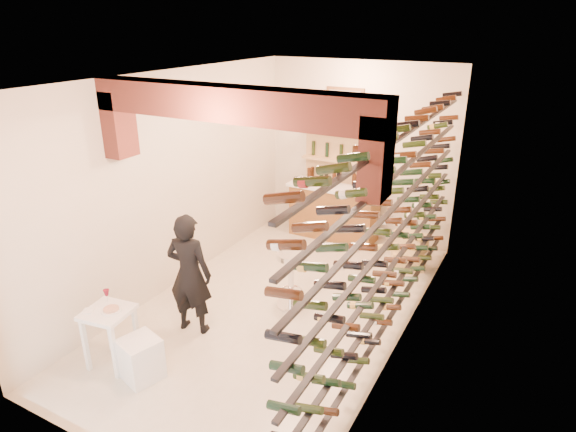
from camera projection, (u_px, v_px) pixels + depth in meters
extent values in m
plane|color=beige|center=(278.00, 307.00, 7.07)|extent=(6.00, 6.00, 0.00)
cube|color=beige|center=(359.00, 152.00, 8.93)|extent=(3.50, 0.02, 3.20)
cube|color=beige|center=(96.00, 314.00, 4.03)|extent=(3.50, 0.02, 3.20)
cube|color=beige|center=(174.00, 183.00, 7.25)|extent=(0.02, 6.00, 3.20)
cube|color=beige|center=(409.00, 227.00, 5.71)|extent=(0.02, 6.00, 3.20)
cube|color=#A25839|center=(276.00, 76.00, 5.88)|extent=(3.50, 6.00, 0.02)
cube|color=brown|center=(229.00, 103.00, 5.13)|extent=(3.50, 0.35, 0.36)
cube|color=brown|center=(119.00, 124.00, 5.99)|extent=(0.24, 0.35, 0.80)
cube|color=brown|center=(376.00, 157.00, 4.55)|extent=(0.24, 0.35, 0.80)
cube|color=black|center=(387.00, 322.00, 6.28)|extent=(0.06, 5.70, 0.03)
cube|color=black|center=(389.00, 295.00, 6.13)|extent=(0.06, 5.70, 0.03)
cube|color=black|center=(392.00, 266.00, 5.98)|extent=(0.06, 5.70, 0.03)
cube|color=black|center=(394.00, 236.00, 5.83)|extent=(0.06, 5.70, 0.03)
cube|color=black|center=(397.00, 205.00, 5.68)|extent=(0.06, 5.70, 0.03)
cube|color=black|center=(400.00, 171.00, 5.54)|extent=(0.06, 5.70, 0.03)
cube|color=black|center=(403.00, 136.00, 5.39)|extent=(0.06, 5.70, 0.03)
cube|color=brown|center=(334.00, 213.00, 9.19)|extent=(1.60, 0.55, 0.96)
cube|color=white|center=(335.00, 187.00, 9.00)|extent=(1.70, 0.62, 0.05)
cube|color=tan|center=(341.00, 182.00, 9.22)|extent=(1.40, 0.10, 2.00)
cube|color=tan|center=(337.00, 211.00, 9.34)|extent=(1.40, 0.28, 0.04)
cube|color=tan|center=(338.00, 186.00, 9.16)|extent=(1.40, 0.28, 0.04)
cube|color=tan|center=(339.00, 160.00, 8.97)|extent=(1.40, 0.28, 0.04)
cube|color=tan|center=(340.00, 133.00, 8.78)|extent=(1.40, 0.28, 0.04)
cube|color=brown|center=(345.00, 103.00, 8.72)|extent=(0.70, 0.04, 0.55)
cube|color=#99998C|center=(344.00, 104.00, 8.70)|extent=(0.60, 0.01, 0.45)
cube|color=white|center=(107.00, 312.00, 5.67)|extent=(0.57, 0.57, 0.05)
cube|color=white|center=(85.00, 345.00, 5.69)|extent=(0.05, 0.05, 0.68)
cube|color=white|center=(114.00, 353.00, 5.56)|extent=(0.05, 0.05, 0.68)
cube|color=white|center=(109.00, 326.00, 6.04)|extent=(0.05, 0.05, 0.68)
cube|color=white|center=(137.00, 333.00, 5.91)|extent=(0.05, 0.05, 0.68)
cylinder|color=white|center=(111.00, 310.00, 5.65)|extent=(0.23, 0.23, 0.01)
cylinder|color=#BF7266|center=(111.00, 309.00, 5.64)|extent=(0.17, 0.17, 0.02)
cube|color=white|center=(88.00, 311.00, 5.64)|extent=(0.16, 0.16, 0.01)
cylinder|color=white|center=(108.00, 301.00, 5.84)|extent=(0.07, 0.07, 0.00)
cylinder|color=white|center=(107.00, 298.00, 5.82)|extent=(0.01, 0.01, 0.09)
cone|color=#5C0719|center=(106.00, 293.00, 5.80)|extent=(0.07, 0.07, 0.08)
cube|color=white|center=(141.00, 359.00, 5.60)|extent=(0.50, 0.50, 0.50)
imported|color=black|center=(189.00, 274.00, 6.29)|extent=(0.66, 0.50, 1.63)
cylinder|color=silver|center=(291.00, 304.00, 7.11)|extent=(0.43, 0.43, 0.03)
cylinder|color=silver|center=(291.00, 281.00, 6.97)|extent=(0.09, 0.09, 0.75)
cylinder|color=silver|center=(291.00, 256.00, 6.83)|extent=(0.41, 0.41, 0.07)
torus|color=silver|center=(291.00, 291.00, 7.03)|extent=(0.33, 0.33, 0.03)
cube|color=#DBB978|center=(407.00, 259.00, 8.13)|extent=(0.61, 0.52, 0.30)
cube|color=#DBB978|center=(409.00, 242.00, 8.02)|extent=(0.59, 0.46, 0.31)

